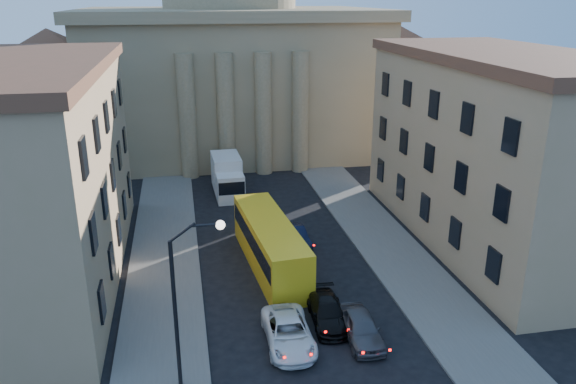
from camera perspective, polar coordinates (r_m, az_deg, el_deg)
name	(u,v)px	position (r m, az deg, el deg)	size (l,w,h in m)	color
sidewalk_left	(164,290)	(38.45, -12.52, -9.73)	(5.00, 60.00, 0.15)	#5B5953
sidewalk_right	(406,268)	(41.29, 11.94, -7.56)	(5.00, 60.00, 0.15)	#5B5953
church	(232,52)	(71.80, -5.76, 13.99)	(68.02, 28.76, 36.60)	#81714F
building_left	(24,174)	(40.64, -25.24, 1.69)	(11.60, 26.60, 14.70)	tan
building_right	(498,148)	(45.87, 20.55, 4.17)	(11.60, 26.60, 14.70)	tan
street_lamp	(185,293)	(27.14, -10.38, -10.06)	(2.62, 0.44, 8.83)	black
car_left_mid	(288,332)	(32.16, 0.05, -14.07)	(2.51, 5.45, 1.51)	white
car_right_mid	(328,312)	(34.13, 4.06, -12.07)	(1.97, 4.85, 1.41)	black
car_right_far	(361,327)	(32.77, 7.45, -13.49)	(1.86, 4.62, 1.57)	#48484D
car_right_distant	(295,237)	(43.79, 0.74, -4.55)	(1.55, 4.44, 1.46)	black
city_bus	(270,243)	(40.05, -1.85, -5.17)	(3.84, 12.45, 3.46)	yellow
box_truck	(228,177)	(55.07, -6.17, 1.54)	(2.77, 6.70, 3.65)	silver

